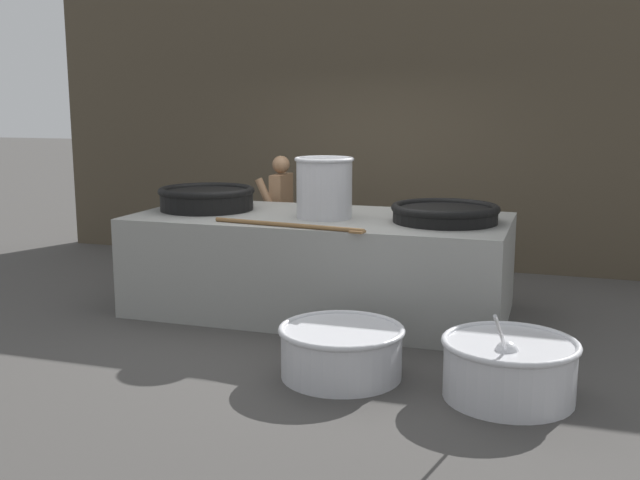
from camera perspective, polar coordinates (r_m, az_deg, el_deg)
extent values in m
plane|color=#474442|center=(7.58, 0.00, -5.44)|extent=(60.00, 60.00, 0.00)
cube|color=#4C4233|center=(9.72, 4.67, 8.63)|extent=(9.20, 0.24, 3.54)
cube|color=gray|center=(7.46, 0.00, -1.84)|extent=(3.66, 1.68, 0.97)
cylinder|color=black|center=(7.86, -8.62, 3.02)|extent=(0.96, 0.96, 0.20)
torus|color=black|center=(7.85, -8.64, 3.74)|extent=(1.00, 1.00, 0.08)
cylinder|color=black|center=(7.06, 9.51, 1.87)|extent=(0.97, 0.97, 0.13)
torus|color=black|center=(7.05, 9.52, 2.40)|extent=(1.01, 1.01, 0.08)
cylinder|color=#B7B7BC|center=(7.21, 0.33, 3.93)|extent=(0.54, 0.54, 0.57)
torus|color=#B7B7BC|center=(7.18, 0.33, 6.17)|extent=(0.57, 0.57, 0.04)
cylinder|color=brown|center=(6.70, -2.55, 1.16)|extent=(1.49, 0.24, 0.04)
cube|color=brown|center=(6.41, 2.87, 0.64)|extent=(0.13, 0.12, 0.02)
cylinder|color=#8C6647|center=(8.77, -3.10, -0.84)|extent=(0.11, 0.11, 0.72)
cylinder|color=#8C6647|center=(8.91, -2.75, -0.65)|extent=(0.11, 0.11, 0.72)
cube|color=#722D4C|center=(8.81, -2.94, 0.18)|extent=(0.18, 0.22, 0.47)
cube|color=#8C6647|center=(8.74, -2.97, 3.29)|extent=(0.15, 0.44, 0.53)
cylinder|color=#8C6647|center=(8.57, -4.04, 3.12)|extent=(0.29, 0.09, 0.49)
cylinder|color=#8C6647|center=(8.98, -3.02, 3.47)|extent=(0.29, 0.09, 0.49)
sphere|color=#8C6647|center=(8.70, -2.99, 5.76)|extent=(0.20, 0.20, 0.20)
cylinder|color=silver|center=(5.54, 14.20, -9.63)|extent=(0.92, 0.92, 0.41)
torus|color=silver|center=(5.47, 14.30, -7.61)|extent=(0.97, 0.97, 0.05)
cylinder|color=tan|center=(5.51, 14.25, -8.72)|extent=(0.81, 0.81, 0.10)
sphere|color=silver|center=(5.33, 14.04, -8.33)|extent=(0.17, 0.17, 0.17)
cylinder|color=silver|center=(4.98, 13.65, -7.09)|extent=(0.07, 0.62, 0.44)
cylinder|color=silver|center=(5.79, 1.64, -8.60)|extent=(0.92, 0.92, 0.37)
torus|color=silver|center=(5.73, 1.65, -6.83)|extent=(0.97, 0.97, 0.05)
cylinder|color=#6B9347|center=(5.76, 1.64, -7.81)|extent=(0.81, 0.81, 0.09)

